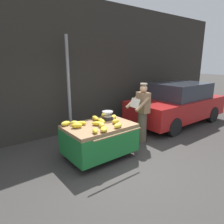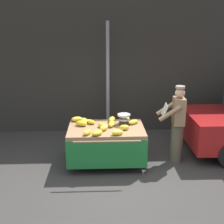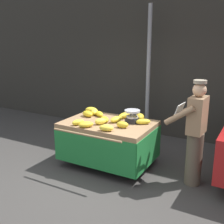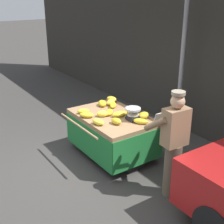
% 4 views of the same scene
% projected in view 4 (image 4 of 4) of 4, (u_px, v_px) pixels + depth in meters
% --- Properties ---
extents(ground_plane, '(60.00, 60.00, 0.00)m').
position_uv_depth(ground_plane, '(77.00, 173.00, 5.47)').
color(ground_plane, '#383533').
extents(back_wall, '(16.00, 0.24, 4.22)m').
position_uv_depth(back_wall, '(205.00, 38.00, 6.32)').
color(back_wall, '#2D2B26').
rests_on(back_wall, ground).
extents(street_pole, '(0.09, 0.09, 3.03)m').
position_uv_depth(street_pole, '(181.00, 69.00, 6.35)').
color(street_pole, gray).
rests_on(street_pole, ground).
extents(banana_cart, '(1.63, 1.31, 0.84)m').
position_uv_depth(banana_cart, '(112.00, 126.00, 5.86)').
color(banana_cart, '#93704C').
rests_on(banana_cart, ground).
extents(weighing_scale, '(0.28, 0.28, 0.24)m').
position_uv_depth(weighing_scale, '(133.00, 114.00, 5.53)').
color(weighing_scale, black).
rests_on(weighing_scale, banana_cart).
extents(banana_bunch_0, '(0.23, 0.26, 0.12)m').
position_uv_depth(banana_bunch_0, '(103.00, 114.00, 5.70)').
color(banana_bunch_0, yellow).
rests_on(banana_bunch_0, banana_cart).
extents(banana_bunch_1, '(0.29, 0.27, 0.09)m').
position_uv_depth(banana_bunch_1, '(113.00, 105.00, 6.17)').
color(banana_bunch_1, gold).
rests_on(banana_bunch_1, banana_cart).
extents(banana_bunch_2, '(0.23, 0.16, 0.11)m').
position_uv_depth(banana_bunch_2, '(116.00, 121.00, 5.38)').
color(banana_bunch_2, gold).
rests_on(banana_bunch_2, banana_cart).
extents(banana_bunch_3, '(0.24, 0.27, 0.12)m').
position_uv_depth(banana_bunch_3, '(111.00, 102.00, 6.29)').
color(banana_bunch_3, yellow).
rests_on(banana_bunch_3, banana_cart).
extents(banana_bunch_4, '(0.21, 0.27, 0.13)m').
position_uv_depth(banana_bunch_4, '(143.00, 115.00, 5.60)').
color(banana_bunch_4, gold).
rests_on(banana_bunch_4, banana_cart).
extents(banana_bunch_5, '(0.19, 0.32, 0.11)m').
position_uv_depth(banana_bunch_5, '(132.00, 111.00, 5.85)').
color(banana_bunch_5, gold).
rests_on(banana_bunch_5, banana_cart).
extents(banana_bunch_6, '(0.27, 0.20, 0.11)m').
position_uv_depth(banana_bunch_6, '(98.00, 122.00, 5.36)').
color(banana_bunch_6, yellow).
rests_on(banana_bunch_6, banana_cart).
extents(banana_bunch_7, '(0.21, 0.25, 0.10)m').
position_uv_depth(banana_bunch_7, '(83.00, 111.00, 5.84)').
color(banana_bunch_7, yellow).
rests_on(banana_bunch_7, banana_cart).
extents(banana_bunch_8, '(0.29, 0.24, 0.12)m').
position_uv_depth(banana_bunch_8, '(102.00, 103.00, 6.23)').
color(banana_bunch_8, gold).
rests_on(banana_bunch_8, banana_cart).
extents(banana_bunch_9, '(0.19, 0.31, 0.10)m').
position_uv_depth(banana_bunch_9, '(120.00, 114.00, 5.71)').
color(banana_bunch_9, yellow).
rests_on(banana_bunch_9, banana_cart).
extents(banana_bunch_10, '(0.29, 0.30, 0.10)m').
position_uv_depth(banana_bunch_10, '(87.00, 115.00, 5.67)').
color(banana_bunch_10, gold).
rests_on(banana_bunch_10, banana_cart).
extents(banana_bunch_11, '(0.27, 0.26, 0.10)m').
position_uv_depth(banana_bunch_11, '(110.00, 112.00, 5.80)').
color(banana_bunch_11, gold).
rests_on(banana_bunch_11, banana_cart).
extents(banana_bunch_12, '(0.27, 0.20, 0.11)m').
position_uv_depth(banana_bunch_12, '(112.00, 99.00, 6.49)').
color(banana_bunch_12, yellow).
rests_on(banana_bunch_12, banana_cart).
extents(banana_bunch_13, '(0.29, 0.26, 0.10)m').
position_uv_depth(banana_bunch_13, '(141.00, 121.00, 5.40)').
color(banana_bunch_13, yellow).
rests_on(banana_bunch_13, banana_cart).
extents(vendor_person, '(0.60, 0.54, 1.71)m').
position_uv_depth(vendor_person, '(173.00, 144.00, 4.62)').
color(vendor_person, brown).
rests_on(vendor_person, ground).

